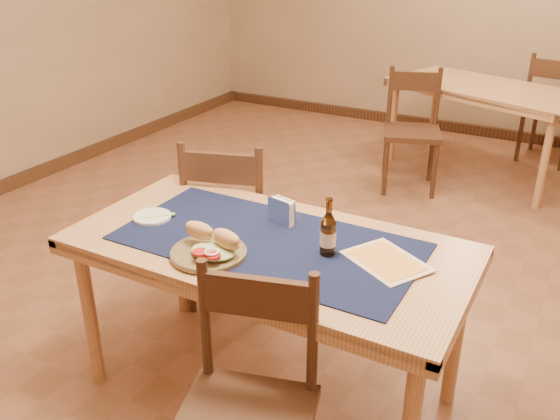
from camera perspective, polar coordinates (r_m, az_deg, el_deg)
The scene contains 15 objects.
room at distance 2.85m, azimuth 7.08°, elevation 15.43°, with size 6.04×7.04×2.84m.
main_table at distance 2.41m, azimuth -1.15°, elevation -4.83°, with size 1.60×0.80×0.75m.
placemat at distance 2.36m, azimuth -1.17°, elevation -3.03°, with size 1.20×0.60×0.01m, color #10133B.
baseboard at distance 3.34m, azimuth 5.86°, elevation -8.03°, with size 6.00×7.00×0.10m.
back_table at distance 5.20m, azimuth 19.35°, elevation 10.30°, with size 1.72×1.25×0.75m.
chair_main_far at distance 3.13m, azimuth -4.69°, elevation -0.90°, with size 0.56×0.56×0.97m.
chair_main_near at distance 2.01m, azimuth -3.21°, elevation -18.61°, with size 0.53×0.53×0.92m.
chair_back_near at distance 4.80m, azimuth 12.59°, elevation 7.70°, with size 0.55×0.55×0.93m.
chair_back_far at distance 5.75m, azimuth 24.79°, elevation 9.00°, with size 0.52×0.52×0.96m.
sandwich_plate at distance 2.26m, azimuth -6.71°, elevation -3.68°, with size 0.29×0.29×0.11m.
side_plate at distance 2.60m, azimuth -12.21°, elevation -0.60°, with size 0.17×0.17×0.01m.
fork at distance 2.59m, azimuth -11.27°, elevation -0.52°, with size 0.10×0.11×0.00m.
beer_bottle at distance 2.24m, azimuth 4.64°, elevation -2.31°, with size 0.06×0.06×0.23m.
napkin_holder at distance 2.48m, azimuth 0.15°, elevation -0.14°, with size 0.13×0.07×0.11m.
menu_card at distance 2.25m, azimuth 10.21°, elevation -4.84°, with size 0.37×0.34×0.01m.
Camera 1 is at (1.05, -2.60, 1.86)m, focal length 38.00 mm.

